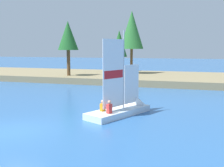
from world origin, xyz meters
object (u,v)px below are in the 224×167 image
Objects in this scene: shoreline_tree_centre at (132,30)px; shoreline_tree_midleft at (119,44)px; shoreline_tree_left at (68,36)px; sailboat at (128,107)px.

shoreline_tree_midleft is at bearing 133.23° from shoreline_tree_centre.
shoreline_tree_left is 8.71m from shoreline_tree_midleft.
sailboat is at bearing -77.91° from shoreline_tree_centre.
shoreline_tree_left reaches higher than shoreline_tree_midleft.
shoreline_tree_centre is at bearing 36.71° from shoreline_tree_left.
shoreline_tree_midleft is (4.33, 7.52, -0.79)m from shoreline_tree_left.
sailboat is at bearing -51.68° from shoreline_tree_left.
shoreline_tree_centre is 1.45× the size of sailboat.
shoreline_tree_left is at bearing -119.91° from shoreline_tree_midleft.
shoreline_tree_midleft is 1.05× the size of sailboat.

